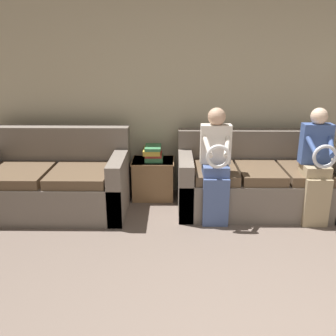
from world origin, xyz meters
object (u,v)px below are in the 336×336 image
couch_main (256,182)px  child_left_seated (216,161)px  side_shelf (153,178)px  child_right_seated (317,162)px  book_stack (153,153)px  couch_side (54,183)px

couch_main → child_left_seated: (-0.53, -0.38, 0.37)m
couch_main → child_left_seated: size_ratio=1.49×
child_left_seated → side_shelf: bearing=136.5°
couch_main → child_right_seated: (0.53, -0.38, 0.36)m
side_shelf → book_stack: book_stack is taller
child_right_seated → side_shelf: size_ratio=2.37×
child_right_seated → book_stack: (-1.76, 0.67, -0.10)m
couch_main → book_stack: couch_main is taller
couch_main → side_shelf: couch_main is taller
child_left_seated → side_shelf: size_ratio=2.36×
child_right_seated → couch_side: bearing=174.3°
couch_main → child_left_seated: child_left_seated is taller
child_left_seated → child_right_seated: bearing=-0.0°
couch_main → side_shelf: size_ratio=3.52×
child_left_seated → child_right_seated: (1.06, -0.00, -0.00)m
couch_main → child_right_seated: bearing=-35.6°
couch_main → couch_side: bearing=-177.8°
child_left_seated → side_shelf: (-0.70, 0.67, -0.43)m
child_right_seated → side_shelf: 1.93m
child_right_seated → child_left_seated: bearing=180.0°
side_shelf → child_right_seated: bearing=-20.7°
couch_side → child_left_seated: child_left_seated is taller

